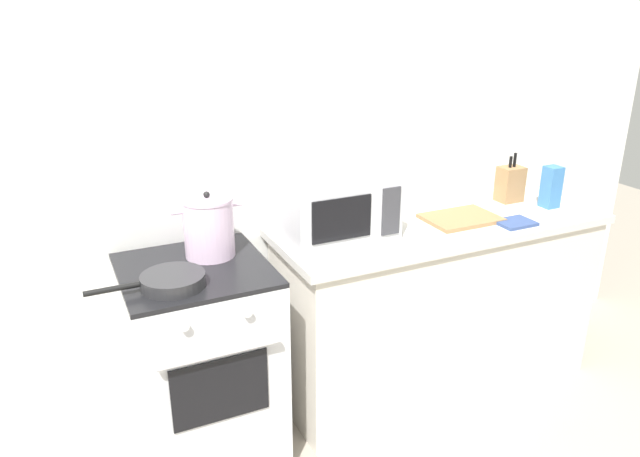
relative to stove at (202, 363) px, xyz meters
name	(u,v)px	position (x,y,z in m)	size (l,w,h in m)	color
back_wall	(303,153)	(0.65, 0.37, 0.79)	(4.40, 0.10, 2.50)	silver
lower_cabinet_right	(436,308)	(1.25, 0.02, -0.02)	(1.64, 0.56, 0.88)	beige
countertop_right	(442,225)	(1.25, 0.02, 0.44)	(1.70, 0.60, 0.04)	beige
stove	(202,363)	(0.00, 0.00, 0.00)	(0.60, 0.64, 0.92)	silver
stock_pot	(209,227)	(0.10, 0.10, 0.59)	(0.30, 0.22, 0.29)	silver
frying_pan	(171,281)	(-0.12, -0.14, 0.48)	(0.45, 0.25, 0.05)	#28282B
microwave	(336,205)	(0.69, 0.08, 0.61)	(0.50, 0.37, 0.30)	silver
cutting_board	(461,218)	(1.34, 0.00, 0.47)	(0.36, 0.26, 0.02)	#997047
knife_block	(510,184)	(1.77, 0.14, 0.56)	(0.13, 0.10, 0.27)	#997047
pasta_box	(551,187)	(1.89, -0.03, 0.57)	(0.08, 0.08, 0.22)	teal
oven_mitt	(515,223)	(1.55, -0.16, 0.47)	(0.18, 0.14, 0.02)	#33477A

